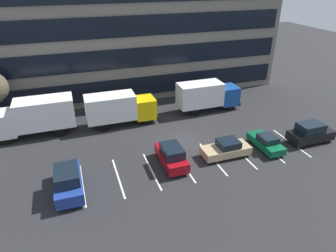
{
  "coord_description": "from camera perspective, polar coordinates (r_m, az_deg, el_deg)",
  "views": [
    {
      "loc": [
        -9.57,
        -23.24,
        14.8
      ],
      "look_at": [
        -1.18,
        1.12,
        1.4
      ],
      "focal_mm": 32.14,
      "sensor_mm": 36.0,
      "label": 1
    }
  ],
  "objects": [
    {
      "name": "ground_plane",
      "position": [
        29.16,
        2.91,
        -3.05
      ],
      "size": [
        120.0,
        120.0,
        0.0
      ],
      "primitive_type": "plane",
      "color": "#262628"
    },
    {
      "name": "office_building",
      "position": [
        42.68,
        -6.23,
        19.52
      ],
      "size": [
        35.97,
        13.34,
        18.0
      ],
      "color": "slate",
      "rests_on": "ground_plane"
    },
    {
      "name": "lot_markings",
      "position": [
        26.45,
        5.73,
        -6.69
      ],
      "size": [
        19.74,
        5.4,
        0.01
      ],
      "color": "silver",
      "rests_on": "ground_plane"
    },
    {
      "name": "box_truck_blue",
      "position": [
        35.35,
        7.43,
        5.89
      ],
      "size": [
        7.39,
        2.45,
        3.42
      ],
      "color": "#194799",
      "rests_on": "ground_plane"
    },
    {
      "name": "box_truck_white",
      "position": [
        32.29,
        -23.97,
        1.78
      ],
      "size": [
        7.99,
        2.64,
        3.7
      ],
      "color": "white",
      "rests_on": "ground_plane"
    },
    {
      "name": "box_truck_yellow",
      "position": [
        32.07,
        -9.16,
        3.45
      ],
      "size": [
        7.39,
        2.45,
        3.43
      ],
      "color": "yellow",
      "rests_on": "ground_plane"
    },
    {
      "name": "sedan_tan",
      "position": [
        27.17,
        10.98,
        -4.26
      ],
      "size": [
        4.32,
        1.81,
        1.55
      ],
      "color": "tan",
      "rests_on": "ground_plane"
    },
    {
      "name": "suv_black",
      "position": [
        31.83,
        25.41,
        -1.19
      ],
      "size": [
        4.35,
        1.84,
        1.97
      ],
      "color": "black",
      "rests_on": "ground_plane"
    },
    {
      "name": "suv_maroon",
      "position": [
        25.41,
        0.67,
        -5.66
      ],
      "size": [
        1.76,
        4.16,
        1.88
      ],
      "color": "maroon",
      "rests_on": "ground_plane"
    },
    {
      "name": "sedan_forest",
      "position": [
        29.24,
        18.09,
        -2.93
      ],
      "size": [
        1.64,
        3.92,
        1.4
      ],
      "color": "#0C5933",
      "rests_on": "ground_plane"
    },
    {
      "name": "suv_navy",
      "position": [
        23.67,
        -18.45,
        -9.82
      ],
      "size": [
        1.95,
        4.61,
        2.08
      ],
      "color": "navy",
      "rests_on": "ground_plane"
    }
  ]
}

